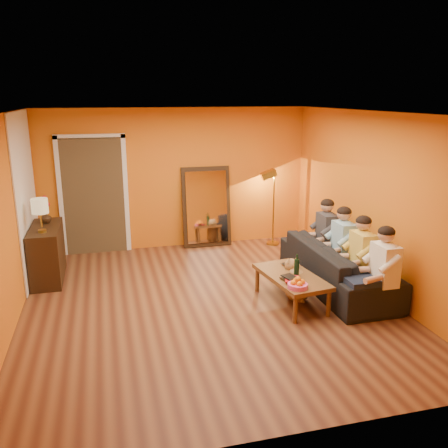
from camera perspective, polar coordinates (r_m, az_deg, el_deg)
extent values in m
cube|color=brown|center=(6.71, -1.86, -9.57)|extent=(5.00, 5.50, 0.00)
cube|color=white|center=(6.09, -2.08, 13.21)|extent=(5.00, 5.50, 0.00)
cube|color=#D46318|center=(8.92, -5.80, 5.42)|extent=(5.00, 0.00, 2.60)
cube|color=#D46318|center=(6.25, -24.94, -0.24)|extent=(0.00, 5.50, 2.60)
cube|color=#D46318|center=(7.22, 17.81, 2.40)|extent=(0.00, 5.50, 2.60)
cube|color=white|center=(7.93, -22.70, 3.06)|extent=(0.02, 1.90, 2.58)
cube|color=#3F2D19|center=(8.95, -15.38, 3.36)|extent=(1.06, 0.30, 2.10)
cube|color=white|center=(8.87, -19.07, 2.95)|extent=(0.08, 0.06, 2.20)
cube|color=white|center=(8.84, -11.70, 3.44)|extent=(0.08, 0.06, 2.20)
cube|color=white|center=(8.69, -15.89, 10.11)|extent=(1.22, 0.06, 0.08)
cube|color=black|center=(9.01, -2.14, 2.09)|extent=(0.92, 0.27, 1.51)
cube|color=white|center=(8.97, -2.08, 2.03)|extent=(0.78, 0.21, 1.35)
cube|color=black|center=(7.93, -20.49, -3.30)|extent=(0.44, 1.18, 0.85)
imported|color=black|center=(7.32, 13.46, -4.92)|extent=(2.35, 0.92, 0.69)
cylinder|color=black|center=(6.56, 8.74, -4.92)|extent=(0.07, 0.07, 0.31)
imported|color=#B27F3F|center=(6.77, 8.69, -5.24)|extent=(0.11, 0.11, 0.09)
imported|color=black|center=(7.00, 8.40, -4.82)|extent=(0.37, 0.29, 0.03)
imported|color=black|center=(6.40, 7.30, -6.77)|extent=(0.23, 0.27, 0.02)
imported|color=#B11416|center=(6.40, 7.35, -6.56)|extent=(0.27, 0.31, 0.02)
imported|color=black|center=(6.37, 7.34, -6.47)|extent=(0.21, 0.24, 0.02)
imported|color=black|center=(8.03, -20.66, 0.76)|extent=(0.17, 0.17, 0.18)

